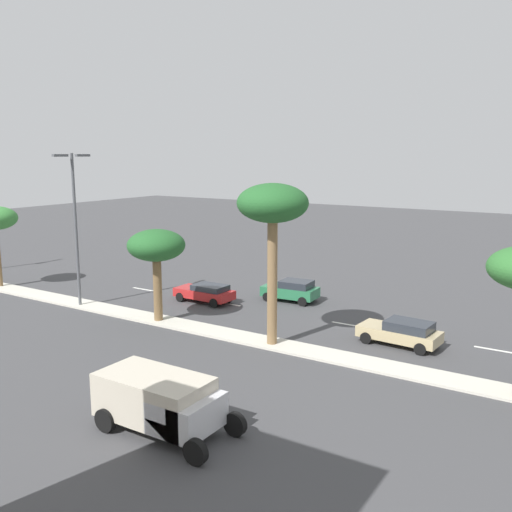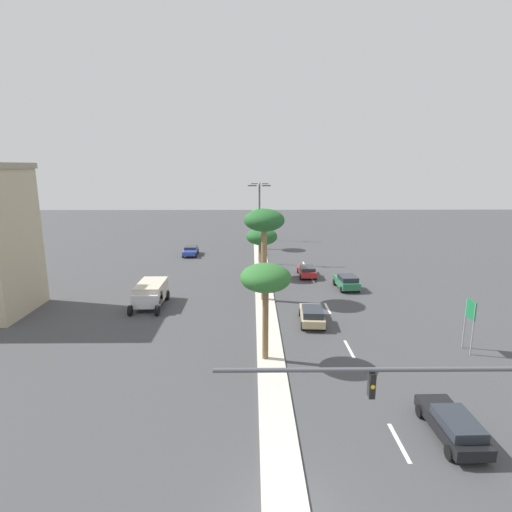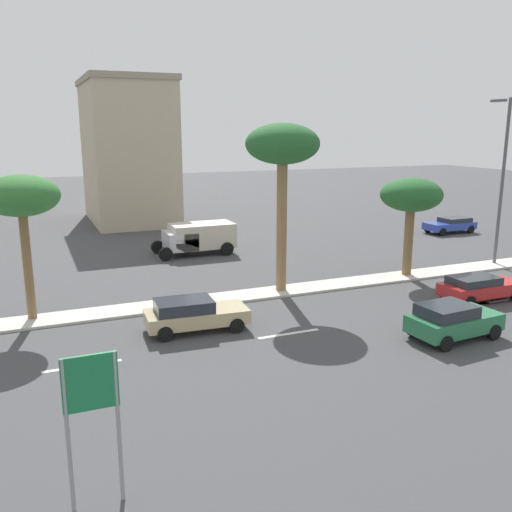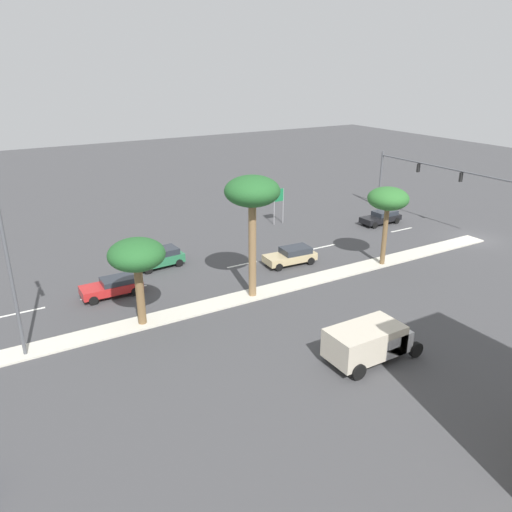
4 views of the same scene
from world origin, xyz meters
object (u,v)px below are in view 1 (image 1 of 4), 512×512
street_lamp_front (75,218)px  sedan_red_leading (206,292)px  sedan_green_near (291,290)px  box_truck (163,401)px  palm_tree_center (156,247)px  palm_tree_near (273,208)px  sedan_tan_inboard (402,332)px

street_lamp_front → sedan_red_leading: street_lamp_front is taller
sedan_green_near → box_truck: (-19.14, -5.13, 0.40)m
palm_tree_center → sedan_red_leading: 6.58m
sedan_green_near → box_truck: size_ratio=0.73×
palm_tree_near → sedan_green_near: (8.73, 3.62, -6.64)m
sedan_red_leading → street_lamp_front: bearing=129.4°
palm_tree_center → sedan_red_leading: (5.24, 0.38, -3.95)m
sedan_green_near → box_truck: 19.81m
palm_tree_center → box_truck: size_ratio=1.03×
box_truck → street_lamp_front: bearing=58.3°
palm_tree_center → sedan_red_leading: size_ratio=1.32×
sedan_green_near → sedan_red_leading: bearing=125.7°
palm_tree_center → palm_tree_near: bearing=-89.8°
sedan_red_leading → palm_tree_near: bearing=-121.5°
palm_tree_near → sedan_green_near: size_ratio=2.17×
palm_tree_near → street_lamp_front: size_ratio=0.85×
palm_tree_center → sedan_green_near: palm_tree_center is taller
palm_tree_near → sedan_green_near: palm_tree_near is taller
sedan_green_near → palm_tree_center: bearing=152.8°
palm_tree_near → box_truck: size_ratio=1.58×
sedan_red_leading → sedan_tan_inboard: (-1.48, -14.41, 0.04)m
sedan_green_near → sedan_tan_inboard: bearing=-117.6°
street_lamp_front → sedan_green_near: street_lamp_front is taller
sedan_tan_inboard → sedan_green_near: sedan_green_near is taller
palm_tree_near → sedan_tan_inboard: (3.74, -5.90, -6.68)m
sedan_tan_inboard → box_truck: 14.82m
box_truck → sedan_red_leading: bearing=32.7°
palm_tree_near → sedan_tan_inboard: bearing=-57.6°
palm_tree_center → street_lamp_front: (-0.15, 6.95, 1.37)m
sedan_red_leading → sedan_green_near: size_ratio=1.07×
sedan_red_leading → sedan_green_near: sedan_green_near is taller
sedan_tan_inboard → box_truck: bearing=162.7°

